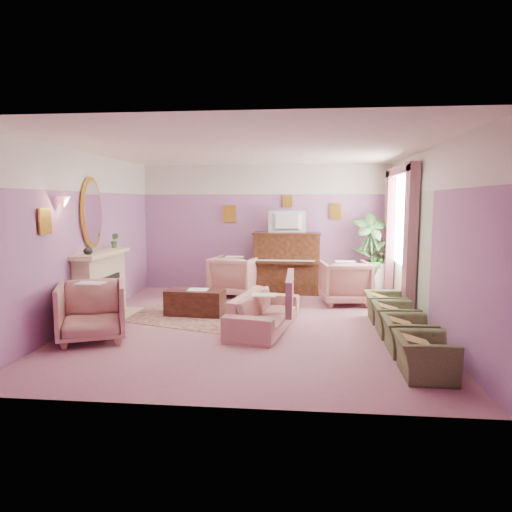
# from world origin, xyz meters

# --- Properties ---
(floor) EXTENTS (5.50, 6.00, 0.01)m
(floor) POSITION_xyz_m (0.00, 0.00, 0.00)
(floor) COLOR #9D626E
(floor) RESTS_ON ground
(ceiling) EXTENTS (5.50, 6.00, 0.01)m
(ceiling) POSITION_xyz_m (0.00, 0.00, 2.80)
(ceiling) COLOR white
(ceiling) RESTS_ON wall_back
(wall_back) EXTENTS (5.50, 0.02, 2.80)m
(wall_back) POSITION_xyz_m (0.00, 3.00, 1.40)
(wall_back) COLOR slate
(wall_back) RESTS_ON floor
(wall_front) EXTENTS (5.50, 0.02, 2.80)m
(wall_front) POSITION_xyz_m (0.00, -3.00, 1.40)
(wall_front) COLOR slate
(wall_front) RESTS_ON floor
(wall_left) EXTENTS (0.02, 6.00, 2.80)m
(wall_left) POSITION_xyz_m (-2.75, 0.00, 1.40)
(wall_left) COLOR slate
(wall_left) RESTS_ON floor
(wall_right) EXTENTS (0.02, 6.00, 2.80)m
(wall_right) POSITION_xyz_m (2.75, 0.00, 1.40)
(wall_right) COLOR slate
(wall_right) RESTS_ON floor
(picture_rail_band) EXTENTS (5.50, 0.01, 0.65)m
(picture_rail_band) POSITION_xyz_m (0.00, 2.99, 2.47)
(picture_rail_band) COLOR silver
(picture_rail_band) RESTS_ON wall_back
(stripe_panel) EXTENTS (0.01, 3.00, 2.15)m
(stripe_panel) POSITION_xyz_m (2.73, 1.30, 1.07)
(stripe_panel) COLOR beige
(stripe_panel) RESTS_ON wall_right
(fireplace_surround) EXTENTS (0.30, 1.40, 1.10)m
(fireplace_surround) POSITION_xyz_m (-2.59, 0.20, 0.55)
(fireplace_surround) COLOR beige
(fireplace_surround) RESTS_ON floor
(fireplace_inset) EXTENTS (0.18, 0.72, 0.68)m
(fireplace_inset) POSITION_xyz_m (-2.49, 0.20, 0.40)
(fireplace_inset) COLOR black
(fireplace_inset) RESTS_ON floor
(fire_ember) EXTENTS (0.06, 0.54, 0.10)m
(fire_ember) POSITION_xyz_m (-2.45, 0.20, 0.22)
(fire_ember) COLOR #FF3A19
(fire_ember) RESTS_ON floor
(mantel_shelf) EXTENTS (0.40, 1.55, 0.07)m
(mantel_shelf) POSITION_xyz_m (-2.56, 0.20, 1.12)
(mantel_shelf) COLOR beige
(mantel_shelf) RESTS_ON fireplace_surround
(hearth) EXTENTS (0.55, 1.50, 0.02)m
(hearth) POSITION_xyz_m (-2.39, 0.20, 0.01)
(hearth) COLOR beige
(hearth) RESTS_ON floor
(mirror_frame) EXTENTS (0.04, 0.72, 1.20)m
(mirror_frame) POSITION_xyz_m (-2.70, 0.20, 1.80)
(mirror_frame) COLOR gold
(mirror_frame) RESTS_ON wall_left
(mirror_glass) EXTENTS (0.01, 0.60, 1.06)m
(mirror_glass) POSITION_xyz_m (-2.67, 0.20, 1.80)
(mirror_glass) COLOR white
(mirror_glass) RESTS_ON wall_left
(sconce_shade) EXTENTS (0.20, 0.20, 0.16)m
(sconce_shade) POSITION_xyz_m (-2.62, -0.85, 1.98)
(sconce_shade) COLOR #FE9A84
(sconce_shade) RESTS_ON wall_left
(piano) EXTENTS (1.40, 0.60, 1.30)m
(piano) POSITION_xyz_m (0.50, 2.68, 0.65)
(piano) COLOR #381D0F
(piano) RESTS_ON floor
(piano_keyshelf) EXTENTS (1.30, 0.12, 0.06)m
(piano_keyshelf) POSITION_xyz_m (0.50, 2.33, 0.72)
(piano_keyshelf) COLOR #381D0F
(piano_keyshelf) RESTS_ON piano
(piano_keys) EXTENTS (1.20, 0.08, 0.02)m
(piano_keys) POSITION_xyz_m (0.50, 2.33, 0.76)
(piano_keys) COLOR white
(piano_keys) RESTS_ON piano
(piano_top) EXTENTS (1.45, 0.65, 0.04)m
(piano_top) POSITION_xyz_m (0.50, 2.68, 1.31)
(piano_top) COLOR #381D0F
(piano_top) RESTS_ON piano
(television) EXTENTS (0.80, 0.12, 0.48)m
(television) POSITION_xyz_m (0.50, 2.63, 1.60)
(television) COLOR black
(television) RESTS_ON piano
(print_back_left) EXTENTS (0.30, 0.03, 0.38)m
(print_back_left) POSITION_xyz_m (-0.80, 2.96, 1.72)
(print_back_left) COLOR gold
(print_back_left) RESTS_ON wall_back
(print_back_right) EXTENTS (0.26, 0.03, 0.34)m
(print_back_right) POSITION_xyz_m (1.55, 2.96, 1.78)
(print_back_right) COLOR gold
(print_back_right) RESTS_ON wall_back
(print_back_mid) EXTENTS (0.22, 0.03, 0.26)m
(print_back_mid) POSITION_xyz_m (0.50, 2.96, 2.00)
(print_back_mid) COLOR gold
(print_back_mid) RESTS_ON wall_back
(print_left_wall) EXTENTS (0.03, 0.28, 0.36)m
(print_left_wall) POSITION_xyz_m (-2.71, -1.20, 1.72)
(print_left_wall) COLOR gold
(print_left_wall) RESTS_ON wall_left
(window_blind) EXTENTS (0.03, 1.40, 1.80)m
(window_blind) POSITION_xyz_m (2.70, 1.55, 1.70)
(window_blind) COLOR silver
(window_blind) RESTS_ON wall_right
(curtain_left) EXTENTS (0.16, 0.34, 2.60)m
(curtain_left) POSITION_xyz_m (2.62, 0.63, 1.30)
(curtain_left) COLOR #935862
(curtain_left) RESTS_ON floor
(curtain_right) EXTENTS (0.16, 0.34, 2.60)m
(curtain_right) POSITION_xyz_m (2.62, 2.47, 1.30)
(curtain_right) COLOR #935862
(curtain_right) RESTS_ON floor
(pelmet) EXTENTS (0.16, 2.20, 0.16)m
(pelmet) POSITION_xyz_m (2.62, 1.55, 2.56)
(pelmet) COLOR #935862
(pelmet) RESTS_ON wall_right
(mantel_plant) EXTENTS (0.16, 0.16, 0.28)m
(mantel_plant) POSITION_xyz_m (-2.55, 0.75, 1.29)
(mantel_plant) COLOR #326128
(mantel_plant) RESTS_ON mantel_shelf
(mantel_vase) EXTENTS (0.16, 0.16, 0.16)m
(mantel_vase) POSITION_xyz_m (-2.55, -0.30, 1.23)
(mantel_vase) COLOR silver
(mantel_vase) RESTS_ON mantel_shelf
(area_rug) EXTENTS (2.93, 2.47, 0.01)m
(area_rug) POSITION_xyz_m (-0.87, 0.50, 0.01)
(area_rug) COLOR #906256
(area_rug) RESTS_ON floor
(coffee_table) EXTENTS (1.03, 0.57, 0.45)m
(coffee_table) POSITION_xyz_m (-1.04, 0.56, 0.23)
(coffee_table) COLOR #351911
(coffee_table) RESTS_ON floor
(table_paper) EXTENTS (0.35, 0.28, 0.01)m
(table_paper) POSITION_xyz_m (-0.99, 0.56, 0.46)
(table_paper) COLOR white
(table_paper) RESTS_ON coffee_table
(sofa) EXTENTS (0.63, 1.89, 0.76)m
(sofa) POSITION_xyz_m (0.24, -0.19, 0.38)
(sofa) COLOR tan
(sofa) RESTS_ON floor
(sofa_throw) EXTENTS (0.10, 1.43, 0.53)m
(sofa_throw) POSITION_xyz_m (0.64, -0.19, 0.60)
(sofa_throw) COLOR #935862
(sofa_throw) RESTS_ON sofa
(floral_armchair_left) EXTENTS (0.90, 0.90, 0.94)m
(floral_armchair_left) POSITION_xyz_m (-0.59, 2.28, 0.47)
(floral_armchair_left) COLOR tan
(floral_armchair_left) RESTS_ON floor
(floral_armchair_right) EXTENTS (0.90, 0.90, 0.94)m
(floral_armchair_right) POSITION_xyz_m (1.67, 1.72, 0.47)
(floral_armchair_right) COLOR tan
(floral_armchair_right) RESTS_ON floor
(floral_armchair_front) EXTENTS (0.90, 0.90, 0.94)m
(floral_armchair_front) POSITION_xyz_m (-2.18, -1.02, 0.47)
(floral_armchair_front) COLOR tan
(floral_armchair_front) RESTS_ON floor
(olive_chair_a) EXTENTS (0.51, 0.73, 0.63)m
(olive_chair_a) POSITION_xyz_m (2.21, -1.99, 0.32)
(olive_chair_a) COLOR #565E37
(olive_chair_a) RESTS_ON floor
(olive_chair_b) EXTENTS (0.51, 0.73, 0.63)m
(olive_chair_b) POSITION_xyz_m (2.21, -1.17, 0.32)
(olive_chair_b) COLOR #565E37
(olive_chair_b) RESTS_ON floor
(olive_chair_c) EXTENTS (0.51, 0.73, 0.63)m
(olive_chair_c) POSITION_xyz_m (2.21, -0.35, 0.32)
(olive_chair_c) COLOR #565E37
(olive_chair_c) RESTS_ON floor
(olive_chair_d) EXTENTS (0.51, 0.73, 0.63)m
(olive_chair_d) POSITION_xyz_m (2.21, 0.47, 0.32)
(olive_chair_d) COLOR #565E37
(olive_chair_d) RESTS_ON floor
(side_table) EXTENTS (0.52, 0.52, 0.70)m
(side_table) POSITION_xyz_m (2.36, 2.61, 0.35)
(side_table) COLOR white
(side_table) RESTS_ON floor
(side_plant_big) EXTENTS (0.30, 0.30, 0.34)m
(side_plant_big) POSITION_xyz_m (2.36, 2.61, 0.87)
(side_plant_big) COLOR #326128
(side_plant_big) RESTS_ON side_table
(side_plant_small) EXTENTS (0.16, 0.16, 0.28)m
(side_plant_small) POSITION_xyz_m (2.48, 2.51, 0.84)
(side_plant_small) COLOR #326128
(side_plant_small) RESTS_ON side_table
(palm_pot) EXTENTS (0.34, 0.34, 0.34)m
(palm_pot) POSITION_xyz_m (2.24, 2.49, 0.17)
(palm_pot) COLOR #99552E
(palm_pot) RESTS_ON floor
(palm_plant) EXTENTS (0.76, 0.76, 1.44)m
(palm_plant) POSITION_xyz_m (2.24, 2.49, 1.06)
(palm_plant) COLOR #326128
(palm_plant) RESTS_ON palm_pot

